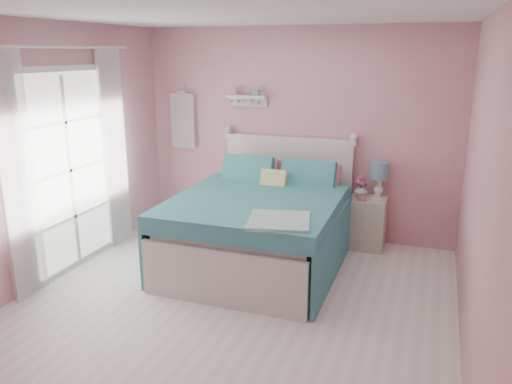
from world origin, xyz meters
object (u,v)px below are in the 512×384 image
Objects in this scene: bed at (261,227)px; table_lamp at (379,173)px; vase at (361,190)px; teacup at (362,198)px; nightstand at (367,223)px.

bed is 5.04× the size of table_lamp.
teacup is at bearing -75.55° from vase.
bed is 1.36m from nightstand.
vase reaches higher than teacup.
table_lamp is (1.15, 0.93, 0.50)m from bed.
table_lamp is 4.31× the size of teacup.
table_lamp is 0.30m from vase.
bed is at bearing -140.96° from table_lamp.
bed is at bearing -143.25° from teacup.
bed is 3.58× the size of nightstand.
bed reaches higher than table_lamp.
teacup reaches higher than nightstand.
bed is 21.76× the size of teacup.
teacup is at bearing -129.54° from table_lamp.
vase reaches higher than nightstand.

